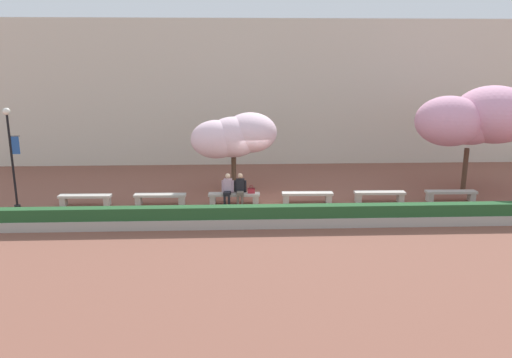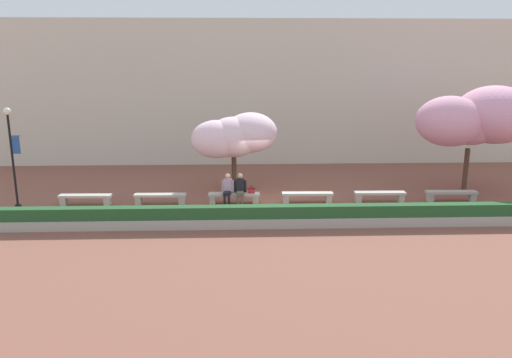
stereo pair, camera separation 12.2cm
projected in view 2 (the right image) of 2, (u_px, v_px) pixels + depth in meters
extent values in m
plane|color=brown|center=(271.00, 203.00, 20.88)|extent=(100.00, 100.00, 0.00)
cube|color=beige|center=(260.00, 91.00, 29.66)|extent=(34.91, 4.00, 8.03)
cube|color=#ADA89E|center=(85.00, 196.00, 20.51)|extent=(2.14, 0.48, 0.10)
cube|color=#ADA89E|center=(64.00, 201.00, 20.56)|extent=(0.25, 0.35, 0.35)
cube|color=#ADA89E|center=(107.00, 201.00, 20.57)|extent=(0.25, 0.35, 0.35)
cube|color=#ADA89E|center=(160.00, 195.00, 20.62)|extent=(2.14, 0.48, 0.10)
cube|color=#ADA89E|center=(139.00, 200.00, 20.67)|extent=(0.25, 0.35, 0.35)
cube|color=#ADA89E|center=(182.00, 200.00, 20.68)|extent=(0.25, 0.35, 0.35)
cube|color=#ADA89E|center=(234.00, 194.00, 20.73)|extent=(2.14, 0.48, 0.10)
cube|color=#ADA89E|center=(213.00, 200.00, 20.78)|extent=(0.25, 0.35, 0.35)
cube|color=#ADA89E|center=(256.00, 199.00, 20.79)|extent=(0.25, 0.35, 0.35)
cube|color=#ADA89E|center=(307.00, 194.00, 20.84)|extent=(2.14, 0.48, 0.10)
cube|color=#ADA89E|center=(286.00, 199.00, 20.89)|extent=(0.25, 0.35, 0.35)
cube|color=#ADA89E|center=(329.00, 199.00, 20.90)|extent=(0.25, 0.35, 0.35)
cube|color=#ADA89E|center=(380.00, 193.00, 20.95)|extent=(2.14, 0.48, 0.10)
cube|color=#ADA89E|center=(358.00, 198.00, 21.00)|extent=(0.25, 0.35, 0.35)
cube|color=#ADA89E|center=(401.00, 198.00, 21.01)|extent=(0.25, 0.35, 0.35)
cube|color=#ADA89E|center=(452.00, 192.00, 21.06)|extent=(2.14, 0.48, 0.10)
cube|color=#ADA89E|center=(430.00, 197.00, 21.11)|extent=(0.25, 0.35, 0.35)
cube|color=#ADA89E|center=(472.00, 197.00, 21.12)|extent=(0.25, 0.35, 0.35)
cube|color=black|center=(224.00, 206.00, 20.41)|extent=(0.12, 0.23, 0.06)
cylinder|color=black|center=(225.00, 200.00, 20.42)|extent=(0.10, 0.10, 0.42)
cube|color=black|center=(229.00, 206.00, 20.39)|extent=(0.12, 0.23, 0.06)
cylinder|color=black|center=(229.00, 201.00, 20.40)|extent=(0.10, 0.10, 0.42)
cube|color=black|center=(227.00, 193.00, 20.52)|extent=(0.32, 0.43, 0.12)
cube|color=#B293A8|center=(228.00, 185.00, 20.67)|extent=(0.36, 0.26, 0.54)
sphere|color=beige|center=(228.00, 176.00, 20.58)|extent=(0.21, 0.21, 0.21)
cylinder|color=#B293A8|center=(223.00, 186.00, 20.68)|extent=(0.09, 0.09, 0.50)
cylinder|color=#B293A8|center=(233.00, 186.00, 20.65)|extent=(0.09, 0.09, 0.50)
cube|color=black|center=(238.00, 206.00, 20.42)|extent=(0.11, 0.22, 0.06)
cylinder|color=brown|center=(238.00, 200.00, 20.43)|extent=(0.10, 0.10, 0.42)
cube|color=black|center=(242.00, 206.00, 20.42)|extent=(0.11, 0.22, 0.06)
cylinder|color=brown|center=(242.00, 200.00, 20.43)|extent=(0.10, 0.10, 0.42)
cube|color=brown|center=(240.00, 193.00, 20.54)|extent=(0.30, 0.41, 0.12)
cube|color=black|center=(240.00, 185.00, 20.69)|extent=(0.35, 0.24, 0.54)
sphere|color=tan|center=(240.00, 176.00, 20.60)|extent=(0.21, 0.21, 0.21)
cylinder|color=black|center=(235.00, 186.00, 20.68)|extent=(0.09, 0.09, 0.50)
cylinder|color=black|center=(245.00, 186.00, 20.68)|extent=(0.09, 0.09, 0.50)
cube|color=#A3232D|center=(251.00, 191.00, 20.69)|extent=(0.30, 0.14, 0.22)
cube|color=maroon|center=(251.00, 189.00, 20.67)|extent=(0.30, 0.15, 0.04)
torus|color=maroon|center=(251.00, 187.00, 20.65)|extent=(0.14, 0.02, 0.14)
cylinder|color=#473323|center=(234.00, 173.00, 22.61)|extent=(0.22, 0.22, 1.69)
ellipsoid|color=#F4CCDB|center=(234.00, 137.00, 22.22)|extent=(2.40, 2.26, 1.80)
ellipsoid|color=#F4CCDB|center=(216.00, 139.00, 22.06)|extent=(2.26, 2.02, 1.69)
ellipsoid|color=#F4CCDB|center=(251.00, 132.00, 22.40)|extent=(2.39, 2.58, 1.79)
cylinder|color=#513828|center=(466.00, 169.00, 22.77)|extent=(0.22, 0.22, 1.94)
ellipsoid|color=pink|center=(471.00, 121.00, 22.25)|extent=(2.82, 2.58, 2.11)
ellipsoid|color=pink|center=(450.00, 121.00, 22.02)|extent=(2.97, 2.81, 2.23)
ellipsoid|color=pink|center=(494.00, 115.00, 22.19)|extent=(3.43, 3.74, 2.57)
cylinder|color=black|center=(18.00, 206.00, 20.29)|extent=(0.24, 0.24, 0.12)
cylinder|color=black|center=(13.00, 162.00, 19.87)|extent=(0.09, 0.09, 3.76)
sphere|color=white|center=(7.00, 111.00, 19.40)|extent=(0.28, 0.28, 0.28)
cylinder|color=black|center=(15.00, 136.00, 19.63)|extent=(0.40, 0.02, 0.02)
cube|color=#234C93|center=(16.00, 145.00, 19.72)|extent=(0.30, 0.02, 0.70)
cube|color=#ADA89E|center=(276.00, 222.00, 17.88)|extent=(20.77, 0.50, 0.36)
cube|color=#235128|center=(277.00, 212.00, 17.78)|extent=(20.67, 0.44, 0.44)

